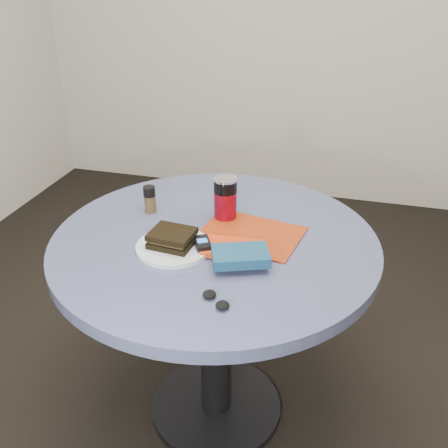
% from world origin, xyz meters
% --- Properties ---
extents(ground, '(4.00, 4.00, 0.00)m').
position_xyz_m(ground, '(0.00, 0.00, 0.00)').
color(ground, black).
rests_on(ground, ground).
extents(table, '(1.00, 1.00, 0.75)m').
position_xyz_m(table, '(0.00, 0.00, 0.59)').
color(table, black).
rests_on(table, ground).
extents(plate, '(0.25, 0.25, 0.01)m').
position_xyz_m(plate, '(-0.10, -0.10, 0.76)').
color(plate, silver).
rests_on(plate, table).
extents(sandwich, '(0.13, 0.12, 0.04)m').
position_xyz_m(sandwich, '(-0.10, -0.10, 0.79)').
color(sandwich, black).
rests_on(sandwich, plate).
extents(soda_can, '(0.09, 0.09, 0.14)m').
position_xyz_m(soda_can, '(-0.00, 0.13, 0.82)').
color(soda_can, maroon).
rests_on(soda_can, table).
extents(pepper_grinder, '(0.04, 0.04, 0.09)m').
position_xyz_m(pepper_grinder, '(-0.25, 0.11, 0.80)').
color(pepper_grinder, '#49381F').
rests_on(pepper_grinder, table).
extents(magazine, '(0.34, 0.28, 0.01)m').
position_xyz_m(magazine, '(0.10, 0.04, 0.75)').
color(magazine, maroon).
rests_on(magazine, table).
extents(red_book, '(0.18, 0.12, 0.01)m').
position_xyz_m(red_book, '(0.07, -0.07, 0.76)').
color(red_book, '#B5320E').
rests_on(red_book, magazine).
extents(novel, '(0.18, 0.15, 0.03)m').
position_xyz_m(novel, '(0.11, -0.14, 0.78)').
color(novel, navy).
rests_on(novel, red_book).
extents(mp3_player, '(0.07, 0.09, 0.01)m').
position_xyz_m(mp3_player, '(-0.01, -0.08, 0.78)').
color(mp3_player, black).
rests_on(mp3_player, red_book).
extents(headphones, '(0.09, 0.08, 0.02)m').
position_xyz_m(headphones, '(0.09, -0.31, 0.76)').
color(headphones, black).
rests_on(headphones, table).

